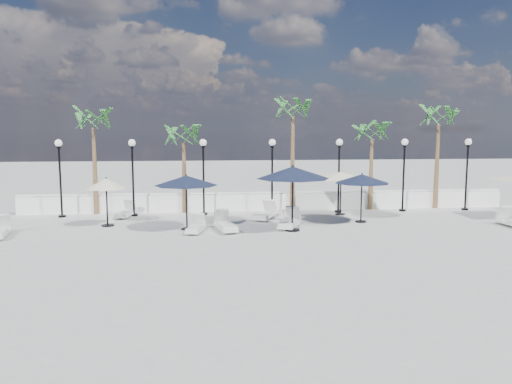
{
  "coord_description": "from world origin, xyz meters",
  "views": [
    {
      "loc": [
        -3.48,
        -18.72,
        4.35
      ],
      "look_at": [
        -1.14,
        3.58,
        1.5
      ],
      "focal_mm": 35.0,
      "sensor_mm": 36.0,
      "label": 1
    }
  ],
  "objects": [
    {
      "name": "palm_2",
      "position": [
        1.2,
        7.3,
        5.12
      ],
      "size": [
        2.6,
        2.6,
        6.1
      ],
      "color": "brown",
      "rests_on": "ground"
    },
    {
      "name": "parasol_navy_left",
      "position": [
        -4.24,
        2.75,
        2.13
      ],
      "size": [
        2.74,
        2.74,
        2.42
      ],
      "color": "black",
      "rests_on": "ground"
    },
    {
      "name": "side_table_2",
      "position": [
        0.29,
        4.64,
        0.3
      ],
      "size": [
        0.5,
        0.5,
        0.49
      ],
      "color": "silver",
      "rests_on": "ground"
    },
    {
      "name": "ground",
      "position": [
        0.0,
        0.0,
        0.0
      ],
      "size": [
        100.0,
        100.0,
        0.0
      ],
      "primitive_type": "plane",
      "color": "#A5A59F",
      "rests_on": "ground"
    },
    {
      "name": "parasol_cream_small",
      "position": [
        -7.82,
        3.94,
        1.89
      ],
      "size": [
        1.8,
        1.8,
        2.21
      ],
      "color": "black",
      "rests_on": "ground"
    },
    {
      "name": "balustrade",
      "position": [
        0.0,
        7.5,
        0.47
      ],
      "size": [
        26.0,
        0.3,
        1.01
      ],
      "color": "white",
      "rests_on": "ground"
    },
    {
      "name": "lounger_1",
      "position": [
        -2.59,
        2.34,
        0.26
      ],
      "size": [
        1.04,
        2.13,
        0.77
      ],
      "rotation": [
        0.0,
        0.0,
        0.2
      ],
      "color": "silver",
      "rests_on": "ground"
    },
    {
      "name": "side_table_1",
      "position": [
        -0.07,
        2.16,
        0.28
      ],
      "size": [
        0.47,
        0.47,
        0.46
      ],
      "color": "silver",
      "rests_on": "ground"
    },
    {
      "name": "lamppost_3",
      "position": [
        0.0,
        6.5,
        2.49
      ],
      "size": [
        0.36,
        0.36,
        3.84
      ],
      "color": "black",
      "rests_on": "ground"
    },
    {
      "name": "lamppost_1",
      "position": [
        -7.0,
        6.5,
        2.49
      ],
      "size": [
        0.36,
        0.36,
        3.84
      ],
      "color": "black",
      "rests_on": "ground"
    },
    {
      "name": "lamppost_0",
      "position": [
        -10.5,
        6.5,
        2.49
      ],
      "size": [
        0.36,
        0.36,
        3.84
      ],
      "color": "black",
      "rests_on": "ground"
    },
    {
      "name": "palm_3",
      "position": [
        5.5,
        7.3,
        3.95
      ],
      "size": [
        2.6,
        2.6,
        4.9
      ],
      "color": "brown",
      "rests_on": "ground"
    },
    {
      "name": "parasol_cream_sq_a",
      "position": [
        3.41,
        5.78,
        2.17
      ],
      "size": [
        4.78,
        4.78,
        2.35
      ],
      "color": "black",
      "rests_on": "ground"
    },
    {
      "name": "lamppost_5",
      "position": [
        7.0,
        6.5,
        2.49
      ],
      "size": [
        0.36,
        0.36,
        3.84
      ],
      "color": "black",
      "rests_on": "ground"
    },
    {
      "name": "lounger_4",
      "position": [
        0.27,
        2.73,
        0.26
      ],
      "size": [
        1.39,
        2.15,
        0.77
      ],
      "rotation": [
        0.0,
        0.0,
        -0.39
      ],
      "color": "silver",
      "rests_on": "ground"
    },
    {
      "name": "palm_4",
      "position": [
        9.2,
        7.3,
        4.73
      ],
      "size": [
        2.6,
        2.6,
        5.7
      ],
      "color": "brown",
      "rests_on": "ground"
    },
    {
      "name": "lamppost_6",
      "position": [
        10.5,
        6.5,
        2.49
      ],
      "size": [
        0.36,
        0.36,
        3.84
      ],
      "color": "black",
      "rests_on": "ground"
    },
    {
      "name": "side_table_0",
      "position": [
        -7.88,
        4.98,
        0.27
      ],
      "size": [
        0.47,
        0.47,
        0.45
      ],
      "color": "silver",
      "rests_on": "ground"
    },
    {
      "name": "lamppost_2",
      "position": [
        -3.5,
        6.5,
        2.49
      ],
      "size": [
        0.36,
        0.36,
        3.84
      ],
      "color": "black",
      "rests_on": "ground"
    },
    {
      "name": "parasol_navy_right",
      "position": [
        3.82,
        3.66,
        2.03
      ],
      "size": [
        2.58,
        2.58,
        2.31
      ],
      "color": "black",
      "rests_on": "ground"
    },
    {
      "name": "lamppost_4",
      "position": [
        3.5,
        6.5,
        2.49
      ],
      "size": [
        0.36,
        0.36,
        3.84
      ],
      "color": "black",
      "rests_on": "ground"
    },
    {
      "name": "palm_1",
      "position": [
        -4.5,
        7.3,
        3.75
      ],
      "size": [
        2.6,
        2.6,
        4.7
      ],
      "color": "brown",
      "rests_on": "ground"
    },
    {
      "name": "lounger_2",
      "position": [
        -7.37,
        6.22,
        0.24
      ],
      "size": [
        0.89,
        1.97,
        0.71
      ],
      "rotation": [
        0.0,
        0.0,
        -0.15
      ],
      "color": "silver",
      "rests_on": "ground"
    },
    {
      "name": "lounger_3",
      "position": [
        -3.85,
        2.15,
        0.22
      ],
      "size": [
        0.89,
        1.8,
        0.65
      ],
      "rotation": [
        0.0,
        0.0,
        -0.2
      ],
      "color": "silver",
      "rests_on": "ground"
    },
    {
      "name": "palm_0",
      "position": [
        -9.0,
        7.3,
        4.53
      ],
      "size": [
        2.6,
        2.6,
        5.5
      ],
      "color": "brown",
      "rests_on": "ground"
    },
    {
      "name": "lounger_5",
      "position": [
        -0.54,
        4.94,
        0.26
      ],
      "size": [
        1.41,
        2.13,
        0.77
      ],
      "rotation": [
        0.0,
        0.0,
        -0.41
      ],
      "color": "silver",
      "rests_on": "ground"
    },
    {
      "name": "parasol_navy_mid",
      "position": [
        0.26,
        2.05,
        2.49
      ],
      "size": [
        3.16,
        3.16,
        2.83
      ],
      "color": "black",
      "rests_on": "ground"
    }
  ]
}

